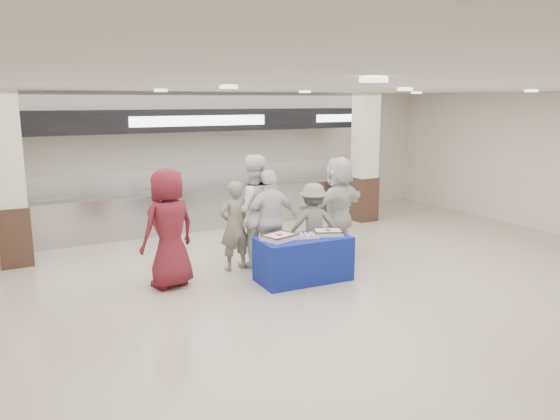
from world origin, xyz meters
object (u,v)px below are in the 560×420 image
display_table (303,259)px  soldier_b (313,225)px  civilian_maroon (169,228)px  chef_tall (252,211)px  cupcake_tray (304,236)px  chef_short (270,220)px  sheet_cake_right (328,232)px  sheet_cake_left (279,237)px  soldier_a (234,226)px  civilian_white (338,206)px

display_table → soldier_b: bearing=50.0°
civilian_maroon → chef_tall: bearing=177.1°
cupcake_tray → civilian_maroon: (-2.06, 0.82, 0.19)m
display_table → soldier_b: soldier_b is taller
chef_short → sheet_cake_right: bearing=126.8°
sheet_cake_left → sheet_cake_right: sheet_cake_left is taller
sheet_cake_left → soldier_b: soldier_b is taller
cupcake_tray → soldier_a: bearing=124.0°
sheet_cake_right → soldier_b: soldier_b is taller
sheet_cake_right → soldier_a: soldier_a is taller
soldier_b → civilian_maroon: bearing=16.3°
sheet_cake_left → soldier_b: size_ratio=0.40×
sheet_cake_right → civilian_white: 1.48m
sheet_cake_left → cupcake_tray: (0.43, -0.09, -0.02)m
chef_tall → civilian_maroon: bearing=21.2°
sheet_cake_right → soldier_b: bearing=78.6°
display_table → soldier_a: bearing=127.6°
civilian_maroon → soldier_a: (1.29, 0.32, -0.17)m
display_table → civilian_white: bearing=39.2°
display_table → cupcake_tray: size_ratio=3.11×
civilian_maroon → chef_tall: 1.77m
soldier_a → civilian_white: size_ratio=0.83×
soldier_a → chef_tall: bearing=-171.3°
cupcake_tray → soldier_b: size_ratio=0.32×
cupcake_tray → chef_short: (-0.18, 0.87, 0.12)m
soldier_b → sheet_cake_left: bearing=49.0°
display_table → chef_short: (-0.19, 0.84, 0.53)m
sheet_cake_right → civilian_white: (0.98, 1.10, 0.17)m
civilian_maroon → sheet_cake_left: bearing=138.6°
chef_short → chef_tall: bearing=-66.0°
sheet_cake_right → soldier_a: size_ratio=0.36×
sheet_cake_right → soldier_b: (0.14, 0.68, -0.03)m
cupcake_tray → civilian_maroon: civilian_maroon is taller
display_table → civilian_white: 1.88m
display_table → chef_short: size_ratio=0.86×
chef_short → civilian_white: (1.62, 0.21, 0.07)m
sheet_cake_left → cupcake_tray: 0.44m
sheet_cake_left → civilian_white: size_ratio=0.31×
sheet_cake_left → display_table: bearing=-7.8°
cupcake_tray → civilian_white: 1.81m
chef_tall → chef_short: size_ratio=1.13×
soldier_a → chef_tall: chef_tall is taller
sheet_cake_left → soldier_b: 1.18m
display_table → civilian_maroon: (-2.06, 0.79, 0.60)m
sheet_cake_left → civilian_white: 2.12m
soldier_a → chef_short: size_ratio=0.90×
civilian_maroon → chef_short: size_ratio=1.08×
civilian_maroon → civilian_white: bearing=167.0°
civilian_white → soldier_b: bearing=8.4°
sheet_cake_right → civilian_maroon: (-2.52, 0.83, 0.18)m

